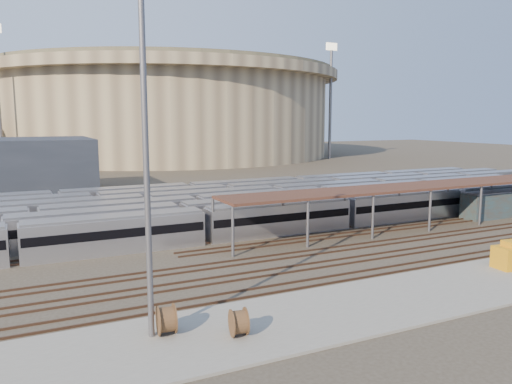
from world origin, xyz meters
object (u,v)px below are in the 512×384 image
object	(u,v)px
yard_light_pole	(146,166)
yellow_equipment	(512,257)
teal_boxcar	(506,204)
cable_reel_west	(166,319)
cable_reel_east	(239,322)

from	to	relation	value
yard_light_pole	yellow_equipment	bearing A→B (deg)	0.09
teal_boxcar	yard_light_pole	xyz separation A→B (m)	(-54.50, -17.63, 8.97)
cable_reel_west	yellow_equipment	world-z (taller)	yellow_equipment
teal_boxcar	yard_light_pole	bearing A→B (deg)	-161.52
teal_boxcar	cable_reel_east	xyz separation A→B (m)	(-49.62, -19.87, -0.66)
yellow_equipment	cable_reel_east	bearing A→B (deg)	-169.76
teal_boxcar	cable_reel_west	world-z (taller)	teal_boxcar
cable_reel_east	yard_light_pole	world-z (taller)	yard_light_pole
yard_light_pole	yellow_equipment	world-z (taller)	yard_light_pole
cable_reel_west	cable_reel_east	size ratio (longest dim) A/B	1.08
cable_reel_west	cable_reel_east	distance (m)	4.50
cable_reel_west	yard_light_pole	bearing A→B (deg)	175.38
cable_reel_west	yard_light_pole	distance (m)	9.60
teal_boxcar	cable_reel_west	bearing A→B (deg)	-161.16
cable_reel_west	cable_reel_east	world-z (taller)	cable_reel_west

